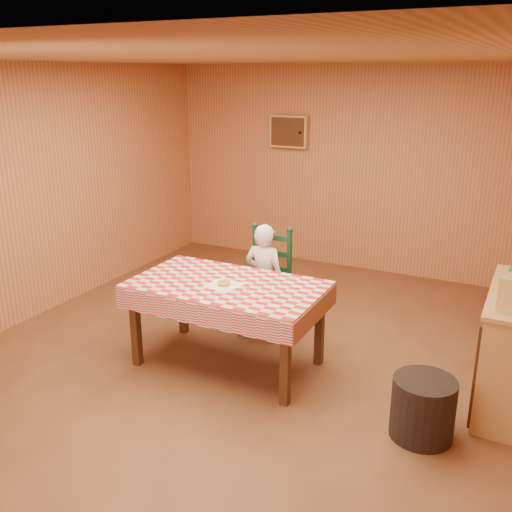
% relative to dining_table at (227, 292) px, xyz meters
% --- Properties ---
extents(ground, '(6.00, 6.00, 0.00)m').
position_rel_dining_table_xyz_m(ground, '(0.13, 0.10, -0.69)').
color(ground, brown).
rests_on(ground, ground).
extents(cabin_walls, '(5.10, 6.05, 2.65)m').
position_rel_dining_table_xyz_m(cabin_walls, '(0.13, 0.63, 1.14)').
color(cabin_walls, '#B76F42').
rests_on(cabin_walls, ground).
extents(dining_table, '(1.66, 0.96, 0.77)m').
position_rel_dining_table_xyz_m(dining_table, '(0.00, 0.00, 0.00)').
color(dining_table, '#452612').
rests_on(dining_table, ground).
extents(ladder_chair, '(0.44, 0.40, 1.08)m').
position_rel_dining_table_xyz_m(ladder_chair, '(-0.00, 0.79, -0.18)').
color(ladder_chair, black).
rests_on(ladder_chair, ground).
extents(seated_child, '(0.41, 0.27, 1.12)m').
position_rel_dining_table_xyz_m(seated_child, '(0.00, 0.73, -0.13)').
color(seated_child, silver).
rests_on(seated_child, ground).
extents(napkin, '(0.30, 0.30, 0.00)m').
position_rel_dining_table_xyz_m(napkin, '(0.00, -0.05, 0.08)').
color(napkin, white).
rests_on(napkin, dining_table).
extents(donut, '(0.15, 0.15, 0.04)m').
position_rel_dining_table_xyz_m(donut, '(0.00, -0.05, 0.11)').
color(donut, '#C98D48').
rests_on(donut, napkin).
extents(storage_bin, '(0.48, 0.48, 0.45)m').
position_rel_dining_table_xyz_m(storage_bin, '(1.76, -0.30, -0.46)').
color(storage_bin, black).
rests_on(storage_bin, ground).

